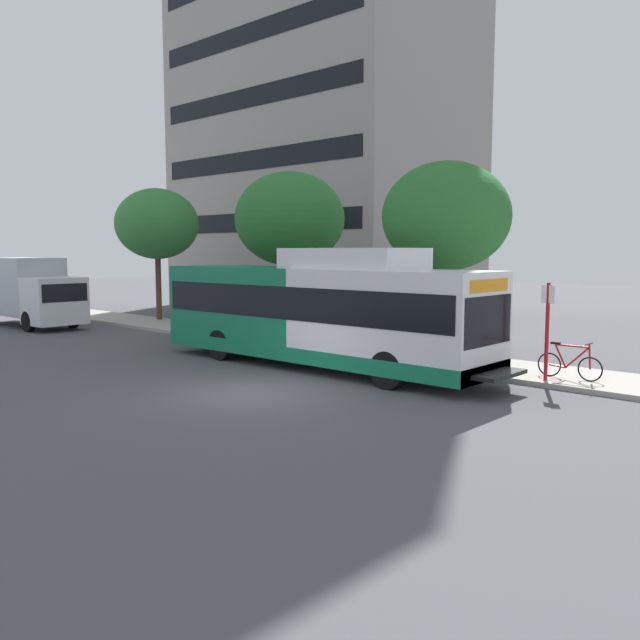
{
  "coord_description": "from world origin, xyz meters",
  "views": [
    {
      "loc": [
        -10.81,
        -12.15,
        3.55
      ],
      "look_at": [
        2.9,
        0.33,
        1.6
      ],
      "focal_mm": 36.62,
      "sensor_mm": 36.0,
      "label": 1
    }
  ],
  "objects_px": {
    "street_tree_near_stop": "(446,217)",
    "bicycle_parked": "(570,364)",
    "transit_bus": "(318,312)",
    "street_tree_far_block": "(157,224)",
    "street_tree_mid_block": "(290,219)",
    "bus_stop_sign_pole": "(547,324)",
    "box_truck_background": "(28,290)"
  },
  "relations": [
    {
      "from": "bus_stop_sign_pole",
      "to": "box_truck_background",
      "type": "bearing_deg",
      "value": 97.41
    },
    {
      "from": "bus_stop_sign_pole",
      "to": "street_tree_far_block",
      "type": "xyz_separation_m",
      "value": [
        2.1,
        21.03,
        3.26
      ]
    },
    {
      "from": "street_tree_near_stop",
      "to": "bicycle_parked",
      "type": "bearing_deg",
      "value": -107.09
    },
    {
      "from": "transit_bus",
      "to": "bus_stop_sign_pole",
      "type": "xyz_separation_m",
      "value": [
        2.06,
        -6.34,
        -0.05
      ]
    },
    {
      "from": "street_tree_mid_block",
      "to": "street_tree_near_stop",
      "type": "bearing_deg",
      "value": -88.57
    },
    {
      "from": "bus_stop_sign_pole",
      "to": "street_tree_far_block",
      "type": "relative_size",
      "value": 0.4
    },
    {
      "from": "bicycle_parked",
      "to": "transit_bus",
      "type": "bearing_deg",
      "value": 111.51
    },
    {
      "from": "street_tree_near_stop",
      "to": "street_tree_mid_block",
      "type": "xyz_separation_m",
      "value": [
        -0.18,
        7.06,
        0.15
      ]
    },
    {
      "from": "transit_bus",
      "to": "street_tree_far_block",
      "type": "distance_m",
      "value": 15.6
    },
    {
      "from": "transit_bus",
      "to": "street_tree_mid_block",
      "type": "relative_size",
      "value": 1.87
    },
    {
      "from": "bicycle_parked",
      "to": "street_tree_mid_block",
      "type": "relative_size",
      "value": 0.27
    },
    {
      "from": "bus_stop_sign_pole",
      "to": "street_tree_far_block",
      "type": "bearing_deg",
      "value": 84.3
    },
    {
      "from": "bus_stop_sign_pole",
      "to": "transit_bus",
      "type": "bearing_deg",
      "value": 108.02
    },
    {
      "from": "street_tree_near_stop",
      "to": "street_tree_far_block",
      "type": "relative_size",
      "value": 0.97
    },
    {
      "from": "bicycle_parked",
      "to": "street_tree_mid_block",
      "type": "xyz_separation_m",
      "value": [
        1.31,
        11.87,
        4.27
      ]
    },
    {
      "from": "transit_bus",
      "to": "street_tree_far_block",
      "type": "relative_size",
      "value": 1.88
    },
    {
      "from": "bus_stop_sign_pole",
      "to": "box_truck_background",
      "type": "relative_size",
      "value": 0.37
    },
    {
      "from": "street_tree_near_stop",
      "to": "street_tree_far_block",
      "type": "distance_m",
      "value": 16.61
    },
    {
      "from": "bus_stop_sign_pole",
      "to": "street_tree_near_stop",
      "type": "height_order",
      "value": "street_tree_near_stop"
    },
    {
      "from": "street_tree_mid_block",
      "to": "transit_bus",
      "type": "bearing_deg",
      "value": -127.63
    },
    {
      "from": "transit_bus",
      "to": "street_tree_far_block",
      "type": "xyz_separation_m",
      "value": [
        4.16,
        14.69,
        3.21
      ]
    },
    {
      "from": "transit_bus",
      "to": "bicycle_parked",
      "type": "relative_size",
      "value": 6.96
    },
    {
      "from": "street_tree_mid_block",
      "to": "box_truck_background",
      "type": "bearing_deg",
      "value": 111.79
    },
    {
      "from": "bicycle_parked",
      "to": "street_tree_mid_block",
      "type": "height_order",
      "value": "street_tree_mid_block"
    },
    {
      "from": "transit_bus",
      "to": "box_truck_background",
      "type": "distance_m",
      "value": 17.74
    },
    {
      "from": "bus_stop_sign_pole",
      "to": "street_tree_near_stop",
      "type": "distance_m",
      "value": 5.75
    },
    {
      "from": "bus_stop_sign_pole",
      "to": "bicycle_parked",
      "type": "relative_size",
      "value": 1.48
    },
    {
      "from": "bicycle_parked",
      "to": "street_tree_near_stop",
      "type": "height_order",
      "value": "street_tree_near_stop"
    },
    {
      "from": "bicycle_parked",
      "to": "street_tree_far_block",
      "type": "distance_m",
      "value": 21.92
    },
    {
      "from": "street_tree_far_block",
      "to": "transit_bus",
      "type": "bearing_deg",
      "value": -105.81
    },
    {
      "from": "street_tree_mid_block",
      "to": "box_truck_background",
      "type": "relative_size",
      "value": 0.94
    },
    {
      "from": "street_tree_mid_block",
      "to": "bus_stop_sign_pole",
      "type": "bearing_deg",
      "value": -99.4
    }
  ]
}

